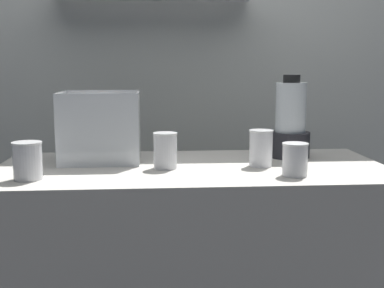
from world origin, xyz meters
name	(u,v)px	position (x,y,z in m)	size (l,w,h in m)	color
counter	(192,283)	(0.00, 0.00, 0.45)	(1.40, 0.64, 0.90)	beige
back_wall_unit	(179,65)	(-0.01, 0.77, 1.26)	(2.60, 0.24, 2.50)	silver
carrot_display_bin	(102,140)	(-0.33, 0.12, 0.98)	(0.29, 0.25, 0.26)	white
blender_pitcher	(290,124)	(0.40, 0.14, 1.03)	(0.16, 0.16, 0.32)	black
juice_cup_pomegranate_far_left	(28,163)	(-0.54, -0.17, 0.95)	(0.09, 0.09, 0.12)	white
juice_cup_orange_left	(165,153)	(-0.10, -0.03, 0.96)	(0.09, 0.09, 0.13)	white
juice_cup_pomegranate_middle	(261,150)	(0.25, -0.02, 0.96)	(0.09, 0.09, 0.13)	white
juice_cup_orange_right	(295,161)	(0.32, -0.19, 0.95)	(0.09, 0.09, 0.11)	white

